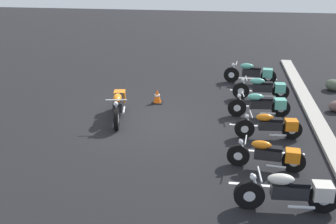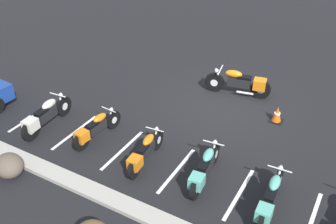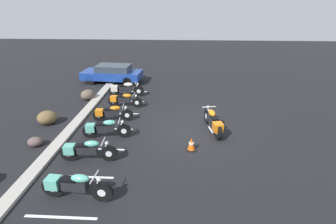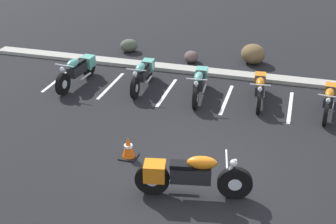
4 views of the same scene
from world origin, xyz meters
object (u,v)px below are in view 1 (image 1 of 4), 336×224
parked_bike_2 (262,105)px  parked_bike_3 (272,126)px  parked_bike_0 (253,73)px  landscape_rock_0 (333,85)px  motorcycle_orange_featured (119,104)px  parked_bike_1 (264,88)px  traffic_cone (157,96)px  parked_bike_4 (270,155)px  parked_bike_5 (292,192)px

parked_bike_2 → parked_bike_3: (1.76, 0.16, -0.02)m
parked_bike_3 → parked_bike_0: bearing=-92.0°
parked_bike_2 → landscape_rock_0: parked_bike_2 is taller
motorcycle_orange_featured → parked_bike_0: 6.67m
parked_bike_1 → parked_bike_2: parked_bike_1 is taller
motorcycle_orange_featured → parked_bike_1: size_ratio=1.11×
motorcycle_orange_featured → traffic_cone: size_ratio=4.36×
parked_bike_4 → traffic_cone: (-4.53, -3.75, -0.16)m
parked_bike_2 → parked_bike_5: size_ratio=0.95×
parked_bike_1 → parked_bike_0: bearing=-83.7°
parked_bike_2 → parked_bike_5: 5.46m
parked_bike_2 → parked_bike_4: 3.69m
parked_bike_0 → parked_bike_1: bearing=103.6°
parked_bike_5 → landscape_rock_0: (-8.85, 2.89, -0.23)m
parked_bike_3 → traffic_cone: size_ratio=3.69×
parked_bike_1 → landscape_rock_0: bearing=-154.7°
motorcycle_orange_featured → parked_bike_5: (4.62, 5.10, -0.03)m
parked_bike_1 → parked_bike_3: 3.59m
motorcycle_orange_featured → traffic_cone: 1.99m
parked_bike_1 → parked_bike_2: (1.83, -0.19, -0.01)m
parked_bike_0 → parked_bike_3: 5.65m
motorcycle_orange_featured → traffic_cone: motorcycle_orange_featured is taller
parked_bike_5 → landscape_rock_0: parked_bike_5 is taller
parked_bike_4 → traffic_cone: parked_bike_4 is taller
parked_bike_0 → parked_bike_1: size_ratio=1.05×
landscape_rock_0 → motorcycle_orange_featured: bearing=-62.1°
parked_bike_1 → parked_bike_3: parked_bike_1 is taller
parked_bike_2 → parked_bike_5: parked_bike_5 is taller
parked_bike_1 → parked_bike_5: (7.29, 0.06, 0.02)m
motorcycle_orange_featured → traffic_cone: bearing=137.1°
parked_bike_3 → parked_bike_4: bearing=78.2°
parked_bike_5 → traffic_cone: size_ratio=4.10×
parked_bike_5 → traffic_cone: (-6.29, -4.06, -0.21)m
landscape_rock_0 → traffic_cone: bearing=-69.8°
parked_bike_4 → landscape_rock_0: (-7.08, 3.19, -0.18)m
parked_bike_0 → parked_bike_5: parked_bike_0 is taller
parked_bike_0 → parked_bike_2: size_ratio=1.06×
parked_bike_0 → traffic_cone: size_ratio=4.12×
parked_bike_3 → traffic_cone: (-2.60, -3.98, -0.17)m
parked_bike_1 → parked_bike_5: bearing=87.7°
parked_bike_0 → parked_bike_2: bearing=96.6°
parked_bike_1 → traffic_cone: bearing=11.3°
parked_bike_1 → parked_bike_5: parked_bike_5 is taller
parked_bike_2 → motorcycle_orange_featured: bearing=4.2°
parked_bike_0 → landscape_rock_0: size_ratio=3.41×
landscape_rock_0 → parked_bike_1: bearing=-62.0°
parked_bike_3 → parked_bike_4: parked_bike_3 is taller
motorcycle_orange_featured → parked_bike_4: motorcycle_orange_featured is taller
motorcycle_orange_featured → parked_bike_1: bearing=106.8°
motorcycle_orange_featured → parked_bike_4: size_ratio=1.20×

